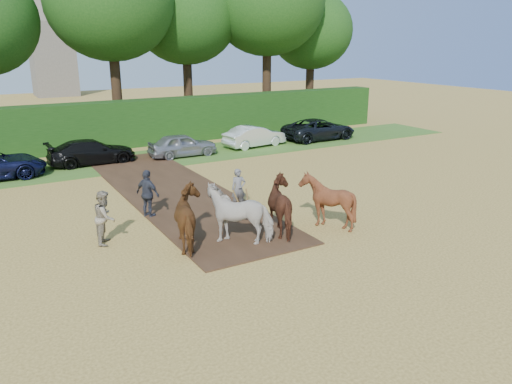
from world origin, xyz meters
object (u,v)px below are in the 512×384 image
at_px(plough_team, 263,209).
at_px(parked_cars, 118,151).
at_px(spectator_near, 105,217).
at_px(spectator_far, 148,194).

relative_size(plough_team, parked_cars, 0.19).
xyz_separation_m(spectator_near, parked_cars, (3.56, 11.60, -0.22)).
bearing_deg(spectator_near, plough_team, -87.88).
bearing_deg(spectator_far, spectator_near, 102.51).
height_order(spectator_far, plough_team, plough_team).
bearing_deg(plough_team, spectator_far, 126.89).
relative_size(spectator_near, plough_team, 0.27).
distance_m(spectator_near, parked_cars, 12.13).
bearing_deg(parked_cars, spectator_far, -98.38).
height_order(spectator_near, spectator_far, spectator_far).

